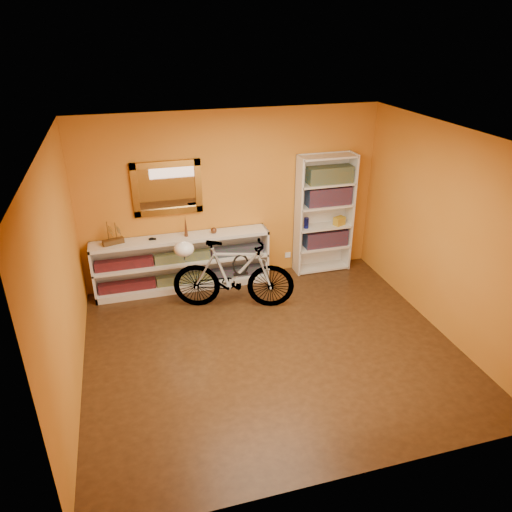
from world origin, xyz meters
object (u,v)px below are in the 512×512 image
object	(u,v)px
bookcase	(324,215)
bicycle	(233,275)
helmet	(184,249)
console_unit	(183,263)

from	to	relation	value
bookcase	bicycle	xyz separation A→B (m)	(-1.65, -0.75, -0.44)
bookcase	helmet	xyz separation A→B (m)	(-2.28, -0.56, -0.05)
console_unit	bookcase	xyz separation A→B (m)	(2.26, 0.03, 0.52)
bicycle	helmet	xyz separation A→B (m)	(-0.64, 0.19, 0.39)
bookcase	helmet	size ratio (longest dim) A/B	6.93
helmet	bicycle	bearing A→B (deg)	-16.59
console_unit	bookcase	bearing A→B (deg)	0.63
bicycle	helmet	size ratio (longest dim) A/B	6.32
helmet	console_unit	bearing A→B (deg)	87.07
bookcase	bicycle	bearing A→B (deg)	-155.56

